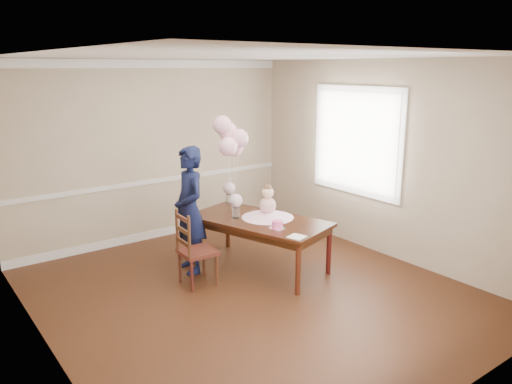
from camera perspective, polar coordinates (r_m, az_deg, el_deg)
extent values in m
cube|color=black|center=(6.00, -0.36, -11.44)|extent=(4.50, 5.00, 0.00)
cube|color=white|center=(5.41, -0.41, 15.29)|extent=(4.50, 5.00, 0.02)
cube|color=tan|center=(7.67, -11.55, 4.55)|extent=(4.50, 0.02, 2.70)
cube|color=tan|center=(3.91, 22.00, -5.45)|extent=(4.50, 0.02, 2.70)
cube|color=tan|center=(4.63, -23.43, -2.61)|extent=(0.02, 5.00, 2.70)
cube|color=tan|center=(7.09, 14.45, 3.62)|extent=(0.02, 5.00, 2.70)
cube|color=silver|center=(7.75, -11.36, 1.26)|extent=(4.50, 0.02, 0.07)
cube|color=silver|center=(7.56, -12.01, 14.14)|extent=(4.50, 0.02, 0.12)
cube|color=silver|center=(7.98, -11.07, -4.63)|extent=(4.50, 0.02, 0.12)
cube|color=white|center=(7.36, 11.41, 5.74)|extent=(0.02, 1.66, 1.56)
cube|color=silver|center=(7.35, 11.31, 5.73)|extent=(0.01, 1.50, 1.40)
cube|color=black|center=(6.46, 0.33, -3.30)|extent=(1.40, 1.99, 0.05)
cube|color=black|center=(6.48, 0.32, -3.87)|extent=(1.29, 1.88, 0.09)
cylinder|color=black|center=(5.85, 4.82, -8.79)|extent=(0.08, 0.08, 0.63)
cylinder|color=black|center=(6.47, 8.33, -6.60)|extent=(0.08, 0.08, 0.63)
cylinder|color=black|center=(6.80, -7.28, -5.54)|extent=(0.08, 0.08, 0.63)
cylinder|color=black|center=(7.33, -3.24, -3.96)|extent=(0.08, 0.08, 0.63)
cone|color=#F8B6E1|center=(6.52, 1.34, -2.52)|extent=(0.86, 0.86, 0.09)
sphere|color=pink|center=(6.49, 1.35, -1.52)|extent=(0.22, 0.22, 0.22)
sphere|color=beige|center=(6.45, 1.36, -0.06)|extent=(0.15, 0.15, 0.15)
sphere|color=brown|center=(6.43, 1.36, 0.41)|extent=(0.11, 0.11, 0.11)
cylinder|color=silver|center=(6.09, 2.45, -4.15)|extent=(0.25, 0.25, 0.01)
cylinder|color=#FA4F9E|center=(6.08, 2.45, -3.71)|extent=(0.17, 0.17, 0.09)
sphere|color=silver|center=(6.06, 2.46, -3.18)|extent=(0.03, 0.03, 0.03)
sphere|color=white|center=(6.09, 2.46, -3.09)|extent=(0.03, 0.03, 0.03)
cylinder|color=silver|center=(6.49, -2.31, -2.37)|extent=(0.11, 0.11, 0.14)
sphere|color=beige|center=(6.44, -2.33, -0.99)|extent=(0.17, 0.17, 0.17)
cylinder|color=white|center=(7.15, -3.07, -0.82)|extent=(0.11, 0.11, 0.14)
sphere|color=beige|center=(7.11, -3.09, 0.44)|extent=(0.17, 0.17, 0.17)
cube|color=white|center=(5.80, 4.69, -5.13)|extent=(0.23, 0.23, 0.01)
cylinder|color=silver|center=(6.81, -2.63, -2.13)|extent=(0.05, 0.05, 0.02)
sphere|color=#FFB4D3|center=(6.55, -3.21, 5.22)|extent=(0.25, 0.25, 0.25)
sphere|color=#EAA5C6|center=(6.64, -1.93, 6.15)|extent=(0.25, 0.25, 0.25)
sphere|color=#F8AFBD|center=(6.66, -3.25, 6.94)|extent=(0.25, 0.25, 0.25)
sphere|color=#E5A2C1|center=(6.59, -3.88, 7.64)|extent=(0.25, 0.25, 0.25)
sphere|color=#F9B0BF|center=(6.77, -2.47, 5.14)|extent=(0.25, 0.25, 0.25)
cylinder|color=white|center=(6.68, -2.91, 0.91)|extent=(0.08, 0.03, 0.75)
cylinder|color=white|center=(6.72, -2.28, 1.40)|extent=(0.10, 0.02, 0.84)
cylinder|color=white|center=(6.73, -2.93, 1.79)|extent=(0.01, 0.09, 0.93)
cylinder|color=white|center=(6.69, -3.23, 2.11)|extent=(0.10, 0.07, 1.02)
cylinder|color=white|center=(6.79, -2.55, 0.94)|extent=(0.10, 0.10, 0.70)
cube|color=#3E1711|center=(6.11, -6.66, -6.81)|extent=(0.43, 0.43, 0.05)
cylinder|color=#38120F|center=(5.99, -7.33, -9.53)|extent=(0.04, 0.04, 0.40)
cylinder|color=#3B1C10|center=(6.13, -4.49, -8.89)|extent=(0.04, 0.04, 0.40)
cylinder|color=#33150E|center=(6.27, -8.67, -8.47)|extent=(0.04, 0.04, 0.40)
cylinder|color=#34180E|center=(6.40, -5.94, -7.89)|extent=(0.04, 0.04, 0.40)
cylinder|color=#371F0F|center=(5.80, -7.64, -5.17)|extent=(0.04, 0.04, 0.52)
cylinder|color=#3D1E10|center=(6.09, -9.00, -4.28)|extent=(0.04, 0.04, 0.52)
cube|color=#361B0E|center=(5.98, -8.30, -5.72)|extent=(0.05, 0.37, 0.05)
cube|color=#3D2210|center=(5.94, -8.35, -4.38)|extent=(0.05, 0.37, 0.05)
cube|color=#3C1B10|center=(5.89, -8.40, -3.01)|extent=(0.05, 0.37, 0.05)
imported|color=black|center=(6.40, -7.60, -2.06)|extent=(0.48, 0.65, 1.64)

